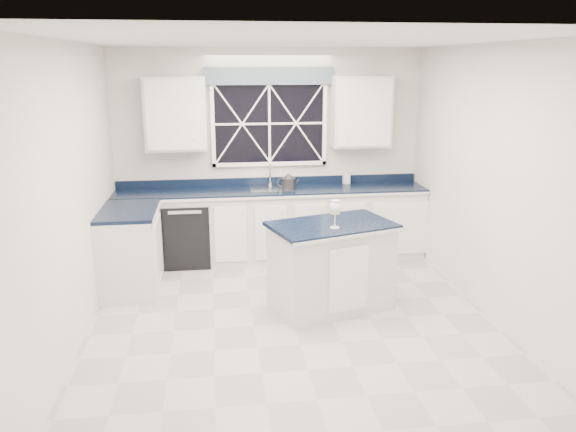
{
  "coord_description": "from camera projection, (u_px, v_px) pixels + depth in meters",
  "views": [
    {
      "loc": [
        -0.73,
        -5.05,
        2.51
      ],
      "look_at": [
        0.0,
        0.4,
        1.0
      ],
      "focal_mm": 35.0,
      "sensor_mm": 36.0,
      "label": 1
    }
  ],
  "objects": [
    {
      "name": "back_wall",
      "position": [
        269.0,
        154.0,
        7.38
      ],
      "size": [
        4.0,
        0.1,
        2.7
      ],
      "primitive_type": "cube",
      "color": "beige",
      "rests_on": "ground"
    },
    {
      "name": "soap_bottle",
      "position": [
        346.0,
        176.0,
        7.52
      ],
      "size": [
        0.09,
        0.09,
        0.19
      ],
      "primitive_type": "imported",
      "rotation": [
        0.0,
        0.0,
        0.05
      ],
      "color": "silver",
      "rests_on": "countertop"
    },
    {
      "name": "faucet",
      "position": [
        270.0,
        174.0,
        7.35
      ],
      "size": [
        0.05,
        0.2,
        0.3
      ],
      "color": "silver",
      "rests_on": "countertop"
    },
    {
      "name": "countertop",
      "position": [
        272.0,
        191.0,
        7.21
      ],
      "size": [
        3.98,
        0.64,
        0.04
      ],
      "primitive_type": "cube",
      "color": "black",
      "rests_on": "base_cabinets"
    },
    {
      "name": "window",
      "position": [
        269.0,
        117.0,
        7.21
      ],
      "size": [
        1.65,
        0.09,
        1.26
      ],
      "color": "black",
      "rests_on": "ground"
    },
    {
      "name": "rug",
      "position": [
        327.0,
        278.0,
        6.74
      ],
      "size": [
        1.49,
        0.96,
        0.02
      ],
      "rotation": [
        0.0,
        0.0,
        0.05
      ],
      "color": "beige",
      "rests_on": "ground"
    },
    {
      "name": "wine_glass",
      "position": [
        335.0,
        209.0,
        5.53
      ],
      "size": [
        0.12,
        0.12,
        0.28
      ],
      "color": "silver",
      "rests_on": "island"
    },
    {
      "name": "dishwasher",
      "position": [
        187.0,
        232.0,
        7.2
      ],
      "size": [
        0.6,
        0.58,
        0.82
      ],
      "primitive_type": "cube",
      "color": "black",
      "rests_on": "ground"
    },
    {
      "name": "ground",
      "position": [
        293.0,
        324.0,
        5.59
      ],
      "size": [
        4.5,
        4.5,
        0.0
      ],
      "primitive_type": "plane",
      "color": "#B4B4AF",
      "rests_on": "ground"
    },
    {
      "name": "island",
      "position": [
        331.0,
        266.0,
        5.86
      ],
      "size": [
        1.4,
        1.08,
        0.92
      ],
      "rotation": [
        0.0,
        0.0,
        0.3
      ],
      "color": "silver",
      "rests_on": "ground"
    },
    {
      "name": "kettle",
      "position": [
        288.0,
        182.0,
        7.18
      ],
      "size": [
        0.28,
        0.23,
        0.21
      ],
      "rotation": [
        0.0,
        0.0,
        -0.38
      ],
      "color": "#2C2C2E",
      "rests_on": "countertop"
    },
    {
      "name": "base_cabinets",
      "position": [
        248.0,
        230.0,
        7.13
      ],
      "size": [
        3.99,
        1.6,
        0.9
      ],
      "color": "silver",
      "rests_on": "ground"
    },
    {
      "name": "upper_cabinets",
      "position": [
        270.0,
        113.0,
        7.07
      ],
      "size": [
        3.1,
        0.34,
        0.9
      ],
      "color": "silver",
      "rests_on": "ground"
    }
  ]
}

